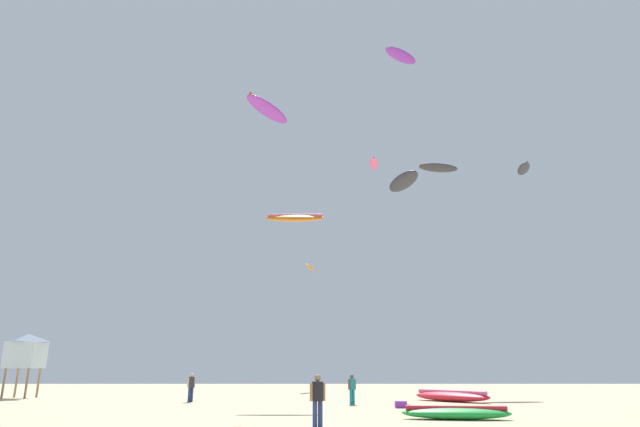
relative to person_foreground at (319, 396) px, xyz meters
The scene contains 15 objects.
person_foreground is the anchor object (origin of this frame).
person_midground 11.86m from the person_foreground, 81.24° to the left, with size 0.44×0.35×1.56m.
person_left 16.04m from the person_foreground, 117.70° to the left, with size 0.39×0.42×1.61m.
kite_grounded_near 16.64m from the person_foreground, 61.94° to the left, with size 4.48×5.18×0.68m.
kite_grounded_mid 6.01m from the person_foreground, 29.22° to the left, with size 4.19×1.71×0.52m.
lifeguard_tower 27.26m from the person_foreground, 136.70° to the left, with size 2.30×2.30×4.15m.
cooler_box 10.09m from the person_foreground, 66.31° to the left, with size 0.56×0.36×0.32m, color purple.
kite_aloft_0 37.18m from the person_foreground, 68.67° to the left, with size 4.13×1.97×0.81m.
kite_aloft_1 23.98m from the person_foreground, 46.81° to the left, with size 0.94×2.30×0.48m.
kite_aloft_2 31.79m from the person_foreground, 79.24° to the left, with size 1.08×2.80×0.39m.
kite_aloft_3 22.72m from the person_foreground, 70.75° to the left, with size 2.36×4.24×1.01m.
kite_aloft_4 20.24m from the person_foreground, 105.46° to the left, with size 3.00×4.28×0.51m.
kite_aloft_5 16.44m from the person_foreground, 96.39° to the left, with size 3.65×1.11×0.86m.
kite_aloft_6 31.61m from the person_foreground, 70.65° to the left, with size 3.18×2.72×0.79m.
kite_aloft_7 36.78m from the person_foreground, 91.50° to the left, with size 1.36×3.04×0.74m.
Camera 1 is at (0.06, -14.46, 1.79)m, focal length 29.83 mm.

